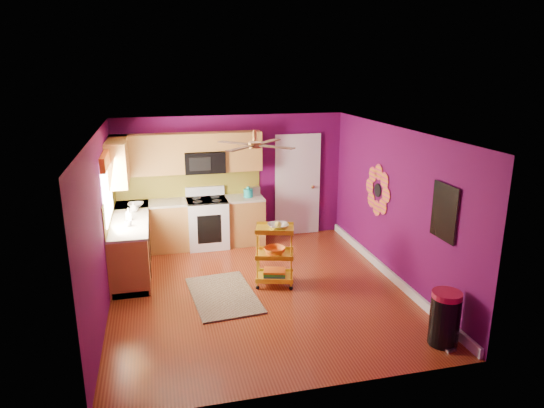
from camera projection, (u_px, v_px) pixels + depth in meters
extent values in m
plane|color=maroon|center=(259.00, 291.00, 7.63)|extent=(5.00, 5.00, 0.00)
cube|color=#550947|center=(232.00, 179.00, 9.62)|extent=(4.50, 0.04, 2.50)
cube|color=#550947|center=(309.00, 286.00, 4.95)|extent=(4.50, 0.04, 2.50)
cube|color=#550947|center=(101.00, 226.00, 6.78)|extent=(0.04, 5.00, 2.50)
cube|color=#550947|center=(395.00, 205.00, 7.79)|extent=(0.04, 5.00, 2.50)
cube|color=silver|center=(257.00, 132.00, 6.94)|extent=(4.50, 5.00, 0.04)
cube|color=white|center=(388.00, 273.00, 8.11)|extent=(0.05, 4.90, 0.14)
cube|color=#9B662A|center=(131.00, 245.00, 8.33)|extent=(0.60, 2.30, 0.90)
cube|color=#9B662A|center=(192.00, 225.00, 9.37)|extent=(2.80, 0.60, 0.90)
cube|color=beige|center=(129.00, 219.00, 8.20)|extent=(0.63, 2.30, 0.04)
cube|color=beige|center=(191.00, 201.00, 9.24)|extent=(2.80, 0.63, 0.04)
cube|color=black|center=(133.00, 266.00, 8.44)|extent=(0.54, 2.30, 0.10)
cube|color=black|center=(193.00, 244.00, 9.48)|extent=(2.80, 0.54, 0.10)
cube|color=white|center=(208.00, 223.00, 9.41)|extent=(0.76, 0.66, 0.92)
cube|color=black|center=(207.00, 200.00, 9.28)|extent=(0.76, 0.62, 0.03)
cube|color=white|center=(205.00, 191.00, 9.51)|extent=(0.76, 0.06, 0.18)
cube|color=black|center=(209.00, 229.00, 9.10)|extent=(0.45, 0.02, 0.55)
cube|color=#9B662A|center=(148.00, 155.00, 8.95)|extent=(1.32, 0.33, 0.75)
cube|color=#9B662A|center=(242.00, 151.00, 9.35)|extent=(0.72, 0.33, 0.75)
cube|color=#9B662A|center=(204.00, 142.00, 9.13)|extent=(0.76, 0.33, 0.34)
cube|color=#9B662A|center=(118.00, 161.00, 8.38)|extent=(0.33, 1.30, 0.75)
cube|color=black|center=(204.00, 162.00, 9.20)|extent=(0.76, 0.38, 0.40)
cube|color=olive|center=(189.00, 184.00, 9.43)|extent=(2.80, 0.01, 0.51)
cube|color=olive|center=(110.00, 204.00, 8.05)|extent=(0.01, 2.30, 0.51)
cube|color=white|center=(107.00, 188.00, 7.68)|extent=(0.03, 1.20, 1.00)
cube|color=orange|center=(106.00, 158.00, 7.56)|extent=(0.08, 1.35, 0.22)
cube|color=white|center=(297.00, 186.00, 9.96)|extent=(0.85, 0.04, 2.05)
cube|color=white|center=(298.00, 186.00, 9.95)|extent=(0.95, 0.02, 2.15)
sphere|color=#BF8C3F|center=(313.00, 187.00, 9.99)|extent=(0.07, 0.07, 0.07)
cylinder|color=black|center=(378.00, 190.00, 8.32)|extent=(0.01, 0.24, 0.24)
cube|color=#1CAEB7|center=(445.00, 212.00, 6.40)|extent=(0.03, 0.52, 0.72)
cube|color=black|center=(444.00, 212.00, 6.39)|extent=(0.01, 0.56, 0.76)
cylinder|color=#BF8C3F|center=(255.00, 135.00, 7.15)|extent=(0.06, 0.06, 0.16)
cylinder|color=#BF8C3F|center=(255.00, 145.00, 7.19)|extent=(0.20, 0.20, 0.08)
cube|color=#4C2D19|center=(268.00, 142.00, 7.50)|extent=(0.47, 0.47, 0.01)
cube|color=#4C2D19|center=(234.00, 143.00, 7.38)|extent=(0.47, 0.47, 0.01)
cube|color=#4C2D19|center=(240.00, 148.00, 6.88)|extent=(0.47, 0.47, 0.01)
cube|color=#4C2D19|center=(277.00, 147.00, 7.00)|extent=(0.47, 0.47, 0.01)
cube|color=black|center=(223.00, 295.00, 7.46)|extent=(1.07, 1.60, 0.02)
cylinder|color=yellow|center=(257.00, 260.00, 7.54)|extent=(0.03, 0.03, 0.92)
cylinder|color=yellow|center=(291.00, 260.00, 7.52)|extent=(0.03, 0.03, 0.92)
cylinder|color=yellow|center=(259.00, 251.00, 7.89)|extent=(0.03, 0.03, 0.92)
cylinder|color=yellow|center=(291.00, 252.00, 7.87)|extent=(0.03, 0.03, 0.92)
sphere|color=black|center=(257.00, 287.00, 7.67)|extent=(0.06, 0.06, 0.06)
sphere|color=black|center=(291.00, 288.00, 7.65)|extent=(0.06, 0.06, 0.06)
sphere|color=black|center=(259.00, 278.00, 8.02)|extent=(0.06, 0.06, 0.06)
sphere|color=black|center=(291.00, 278.00, 8.00)|extent=(0.06, 0.06, 0.06)
cube|color=yellow|center=(275.00, 230.00, 7.58)|extent=(0.69, 0.58, 0.03)
cube|color=yellow|center=(275.00, 255.00, 7.70)|extent=(0.69, 0.58, 0.03)
cube|color=yellow|center=(275.00, 277.00, 7.81)|extent=(0.69, 0.58, 0.03)
imported|color=beige|center=(278.00, 226.00, 7.56)|extent=(0.40, 0.40, 0.08)
sphere|color=yellow|center=(278.00, 225.00, 7.56)|extent=(0.11, 0.11, 0.11)
imported|color=orange|center=(275.00, 251.00, 7.68)|extent=(0.42, 0.42, 0.11)
cube|color=navy|center=(275.00, 275.00, 7.79)|extent=(0.40, 0.34, 0.04)
cube|color=#267233|center=(275.00, 273.00, 7.78)|extent=(0.40, 0.34, 0.04)
cube|color=orange|center=(275.00, 271.00, 7.77)|extent=(0.40, 0.34, 0.03)
cylinder|color=black|center=(444.00, 321.00, 6.10)|extent=(0.44, 0.44, 0.64)
cylinder|color=#A11733|center=(447.00, 295.00, 6.00)|extent=(0.37, 0.37, 0.07)
cube|color=beige|center=(451.00, 350.00, 6.01)|extent=(0.14, 0.09, 0.03)
cylinder|color=#16A79F|center=(248.00, 193.00, 9.44)|extent=(0.18, 0.18, 0.16)
sphere|color=#16A79F|center=(248.00, 188.00, 9.41)|extent=(0.06, 0.06, 0.06)
cube|color=beige|center=(254.00, 191.00, 9.57)|extent=(0.22, 0.15, 0.18)
imported|color=#EA3F72|center=(129.00, 214.00, 8.02)|extent=(0.09, 0.10, 0.21)
imported|color=white|center=(134.00, 207.00, 8.49)|extent=(0.14, 0.14, 0.17)
imported|color=white|center=(136.00, 205.00, 8.81)|extent=(0.28, 0.28, 0.07)
imported|color=white|center=(128.00, 223.00, 7.74)|extent=(0.11, 0.11, 0.09)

